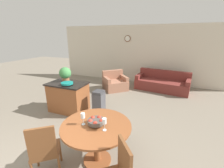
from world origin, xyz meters
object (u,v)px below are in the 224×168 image
at_px(teal_bowl, 67,83).
at_px(couch, 162,83).
at_px(wine_glass_right, 104,122).
at_px(armchair, 115,83).
at_px(fruit_bowl, 96,121).
at_px(dining_chair_near_left, 44,149).
at_px(kitchen_island, 69,97).
at_px(potted_plant, 65,74).
at_px(dining_table, 96,133).
at_px(trash_bin, 99,102).
at_px(wine_glass_left, 83,116).

distance_m(teal_bowl, couch, 4.01).
height_order(wine_glass_right, armchair, wine_glass_right).
bearing_deg(fruit_bowl, dining_chair_near_left, -135.95).
distance_m(kitchen_island, armchair, 2.41).
xyz_separation_m(potted_plant, armchair, (0.79, 2.17, -0.84)).
xyz_separation_m(dining_table, couch, (0.80, 4.46, -0.31)).
height_order(dining_chair_near_left, trash_bin, dining_chair_near_left).
height_order(wine_glass_left, trash_bin, wine_glass_left).
relative_size(fruit_bowl, kitchen_island, 0.25).
height_order(trash_bin, armchair, armchair).
bearing_deg(teal_bowl, armchair, 78.26).
xyz_separation_m(wine_glass_left, kitchen_island, (-1.51, 1.53, -0.48)).
relative_size(dining_table, wine_glass_right, 5.64).
bearing_deg(armchair, potted_plant, -152.45).
relative_size(potted_plant, couch, 0.19).
bearing_deg(wine_glass_left, teal_bowl, 135.12).
relative_size(wine_glass_left, trash_bin, 0.30).
bearing_deg(kitchen_island, armchair, 74.88).
relative_size(fruit_bowl, teal_bowl, 0.85).
bearing_deg(kitchen_island, dining_table, -40.50).
height_order(dining_table, couch, couch).
distance_m(fruit_bowl, kitchen_island, 2.28).
bearing_deg(wine_glass_left, wine_glass_right, -2.61).
bearing_deg(potted_plant, fruit_bowl, -40.73).
xyz_separation_m(dining_table, dining_chair_near_left, (-0.60, -0.58, -0.05)).
bearing_deg(dining_chair_near_left, dining_table, 5.44).
relative_size(wine_glass_right, couch, 0.10).
relative_size(teal_bowl, trash_bin, 0.47).
relative_size(dining_table, fruit_bowl, 4.22).
height_order(dining_table, teal_bowl, teal_bowl).
distance_m(wine_glass_left, armchair, 4.01).
distance_m(dining_table, teal_bowl, 2.10).
height_order(wine_glass_right, kitchen_island, wine_glass_right).
height_order(teal_bowl, armchair, teal_bowl).
xyz_separation_m(kitchen_island, teal_bowl, (0.11, -0.15, 0.48)).
bearing_deg(wine_glass_left, fruit_bowl, 19.61).
height_order(fruit_bowl, couch, fruit_bowl).
xyz_separation_m(wine_glass_left, armchair, (-0.88, 3.86, -0.65)).
relative_size(dining_table, trash_bin, 1.70).
height_order(kitchen_island, trash_bin, kitchen_island).
distance_m(dining_chair_near_left, couch, 5.24).
relative_size(kitchen_island, potted_plant, 2.63).
distance_m(dining_table, dining_chair_near_left, 0.83).
distance_m(dining_chair_near_left, wine_glass_left, 0.75).
xyz_separation_m(wine_glass_left, teal_bowl, (-1.39, 1.39, 0.01)).
bearing_deg(teal_bowl, couch, 52.69).
distance_m(kitchen_island, couch, 3.92).
distance_m(potted_plant, armchair, 2.46).
distance_m(wine_glass_right, armchair, 4.13).
bearing_deg(armchair, wine_glass_right, -114.15).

